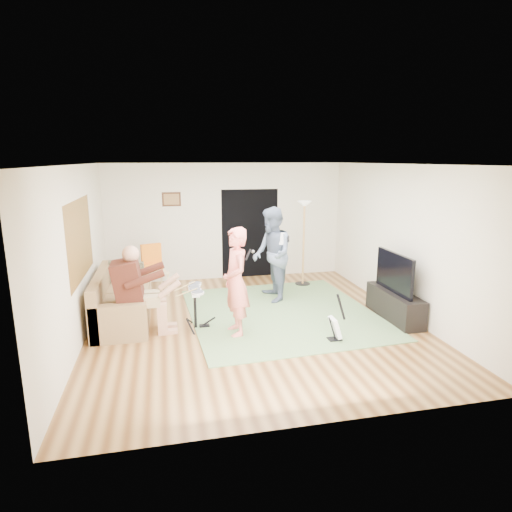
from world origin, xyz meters
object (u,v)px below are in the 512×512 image
Objects in this scene: television at (394,273)px; guitarist at (272,255)px; sofa at (118,305)px; torchiere_lamp at (304,228)px; dining_chair at (156,277)px; singer at (236,282)px; tv_cabinet at (395,305)px; drum_kit at (195,310)px; guitar_spare at (335,327)px.

guitarist is at bearing 141.51° from television.
torchiere_lamp is (3.87, 1.41, 1.01)m from sofa.
dining_chair is at bearing 65.96° from sofa.
television reaches higher than dining_chair.
singer is 1.25× the size of tv_cabinet.
singer is 0.93× the size of torchiere_lamp.
singer is 1.55× the size of television.
singer reaches higher than dining_chair.
drum_kit is 3.50m from television.
drum_kit is 0.52× the size of tv_cabinet.
sofa is 1.13× the size of guitarist.
drum_kit is 0.39× the size of torchiere_lamp.
television is (2.82, 0.07, -0.03)m from singer.
torchiere_lamp is 3.36m from dining_chair.
guitarist reaches higher than television.
guitarist reaches higher than guitar_spare.
sofa is 2.02× the size of dining_chair.
guitar_spare is (1.47, -0.60, -0.66)m from singer.
torchiere_lamp reaches higher than guitarist.
torchiere_lamp is 2.56m from television.
torchiere_lamp is at bearing 132.50° from guitarist.
tv_cabinet is (1.40, 0.67, 0.03)m from guitar_spare.
singer is at bearing -178.58° from television.
guitarist is (2.91, 0.51, 0.65)m from sofa.
torchiere_lamp is (2.57, 2.06, 0.98)m from drum_kit.
guitar_spare is at bearing -154.38° from tv_cabinet.
dining_chair reaches higher than drum_kit.
television is (0.88, -2.36, -0.45)m from torchiere_lamp.
sofa reaches higher than drum_kit.
tv_cabinet is at bearing -4.94° from drum_kit.
television is at bearing 26.44° from guitar_spare.
television is at bearing -50.44° from dining_chair.
guitar_spare is at bearing -68.25° from dining_chair.
guitarist reaches higher than drum_kit.
drum_kit is at bearing -127.12° from singer.
guitar_spare reaches higher than tv_cabinet.
tv_cabinet is (0.93, -2.36, -1.05)m from torchiere_lamp.
drum_kit is at bearing -55.08° from guitarist.
tv_cabinet is at bearing 25.62° from guitar_spare.
singer is 2.82m from television.
singer is 1.72m from guitar_spare.
dining_chair is 4.77m from television.
tv_cabinet is 0.60m from television.
sofa is at bearing -134.51° from dining_chair.
guitarist is at bearing 142.26° from tv_cabinet.
singer reaches higher than drum_kit.
singer reaches higher than tv_cabinet.
dining_chair is at bearing -112.52° from guitarist.
torchiere_lamp reaches higher than tv_cabinet.
sofa is 2.90× the size of drum_kit.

